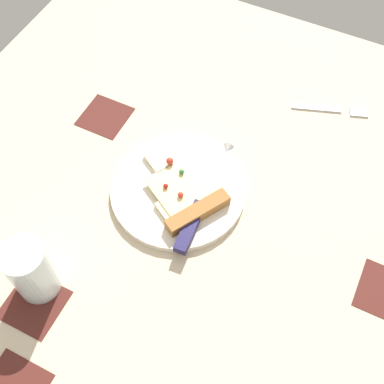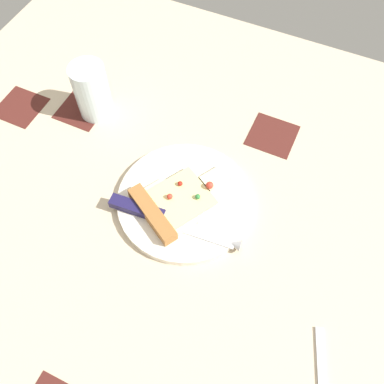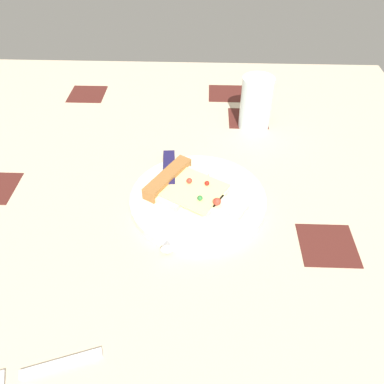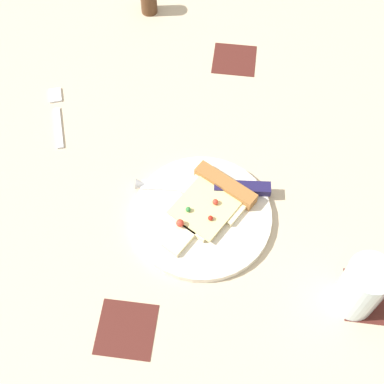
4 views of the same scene
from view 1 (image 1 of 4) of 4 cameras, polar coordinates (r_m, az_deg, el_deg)
name	(u,v)px [view 1 (image 1 of 4)]	position (r cm, az deg, el deg)	size (l,w,h in cm)	color
ground_plane	(199,220)	(90.05, 0.81, -3.24)	(113.97, 113.97, 3.00)	#C6B293
plate	(178,190)	(90.79, -1.59, 0.28)	(24.40, 24.40, 1.39)	silver
pizza_slice	(186,195)	(88.38, -0.72, -0.38)	(18.95, 15.54, 2.65)	beige
knife	(202,206)	(87.46, 1.11, -1.63)	(4.05, 24.09, 2.45)	silver
drinking_glass	(31,270)	(81.67, -17.75, -8.43)	(6.88, 6.88, 11.74)	silver
fork	(334,109)	(106.51, 15.84, 9.02)	(15.05, 6.71, 0.80)	silver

